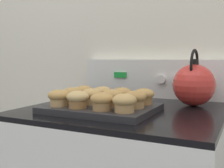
% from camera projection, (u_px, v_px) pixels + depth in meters
% --- Properties ---
extents(wall_back, '(8.00, 0.05, 2.40)m').
position_uv_depth(wall_back, '(156.00, 33.00, 1.40)').
color(wall_back, silver).
rests_on(wall_back, ground_plane).
extents(control_panel, '(0.71, 0.07, 0.19)m').
position_uv_depth(control_panel, '(153.00, 78.00, 1.37)').
color(control_panel, white).
rests_on(control_panel, stove_range).
extents(muffin_pan, '(0.38, 0.30, 0.02)m').
position_uv_depth(muffin_pan, '(101.00, 108.00, 1.01)').
color(muffin_pan, '#28282D').
rests_on(muffin_pan, stove_range).
extents(muffin_r0_c0, '(0.08, 0.08, 0.06)m').
position_uv_depth(muffin_r0_c0, '(59.00, 97.00, 0.99)').
color(muffin_r0_c0, tan).
rests_on(muffin_r0_c0, muffin_pan).
extents(muffin_r0_c1, '(0.08, 0.08, 0.06)m').
position_uv_depth(muffin_r0_c1, '(78.00, 99.00, 0.95)').
color(muffin_r0_c1, olive).
rests_on(muffin_r0_c1, muffin_pan).
extents(muffin_r0_c2, '(0.08, 0.08, 0.06)m').
position_uv_depth(muffin_r0_c2, '(101.00, 101.00, 0.91)').
color(muffin_r0_c2, '#A37A4C').
rests_on(muffin_r0_c2, muffin_pan).
extents(muffin_r0_c3, '(0.08, 0.08, 0.06)m').
position_uv_depth(muffin_r0_c3, '(124.00, 103.00, 0.88)').
color(muffin_r0_c3, tan).
rests_on(muffin_r0_c3, muffin_pan).
extents(muffin_r1_c0, '(0.08, 0.08, 0.06)m').
position_uv_depth(muffin_r1_c0, '(72.00, 95.00, 1.07)').
color(muffin_r1_c0, tan).
rests_on(muffin_r1_c0, muffin_pan).
extents(muffin_r1_c1, '(0.08, 0.08, 0.06)m').
position_uv_depth(muffin_r1_c1, '(92.00, 96.00, 1.03)').
color(muffin_r1_c1, tan).
rests_on(muffin_r1_c1, muffin_pan).
extents(muffin_r1_c2, '(0.08, 0.08, 0.06)m').
position_uv_depth(muffin_r1_c2, '(112.00, 97.00, 0.99)').
color(muffin_r1_c2, olive).
rests_on(muffin_r1_c2, muffin_pan).
extents(muffin_r1_c3, '(0.08, 0.08, 0.06)m').
position_uv_depth(muffin_r1_c3, '(135.00, 99.00, 0.95)').
color(muffin_r1_c3, '#A37A4C').
rests_on(muffin_r1_c3, muffin_pan).
extents(muffin_r2_c0, '(0.08, 0.08, 0.06)m').
position_uv_depth(muffin_r2_c0, '(84.00, 92.00, 1.14)').
color(muffin_r2_c0, tan).
rests_on(muffin_r2_c0, muffin_pan).
extents(muffin_r2_c1, '(0.08, 0.08, 0.06)m').
position_uv_depth(muffin_r2_c1, '(102.00, 94.00, 1.10)').
color(muffin_r2_c1, '#A37A4C').
rests_on(muffin_r2_c1, muffin_pan).
extents(muffin_r2_c2, '(0.08, 0.08, 0.06)m').
position_uv_depth(muffin_r2_c2, '(122.00, 95.00, 1.07)').
color(muffin_r2_c2, tan).
rests_on(muffin_r2_c2, muffin_pan).
extents(muffin_r2_c3, '(0.08, 0.08, 0.06)m').
position_uv_depth(muffin_r2_c3, '(144.00, 96.00, 1.03)').
color(muffin_r2_c3, olive).
rests_on(muffin_r2_c3, muffin_pan).
extents(tea_kettle, '(0.17, 0.20, 0.23)m').
position_uv_depth(tea_kettle, '(194.00, 84.00, 1.13)').
color(tea_kettle, red).
rests_on(tea_kettle, stove_range).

